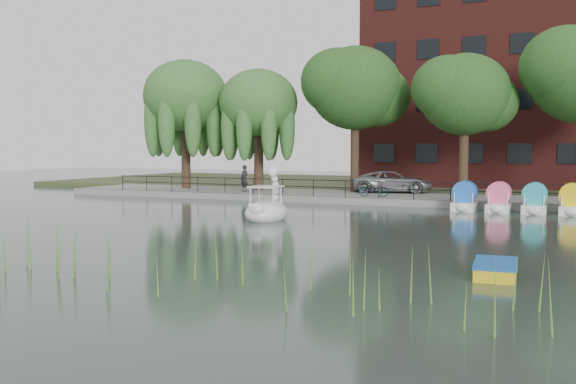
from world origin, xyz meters
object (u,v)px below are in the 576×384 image
Objects in this scene: swan_boat at (267,208)px; minivan at (393,180)px; bicycle at (374,188)px; yellow_rowboat at (495,269)px; pedestrian at (244,176)px.

minivan is at bearing 74.31° from swan_boat.
bicycle is 0.81× the size of yellow_rowboat.
bicycle is 10.33m from swan_boat.
minivan is 24.67m from yellow_rowboat.
yellow_rowboat is (10.94, -9.14, -0.33)m from swan_boat.
bicycle is at bearing 110.18° from yellow_rowboat.
minivan is 2.91× the size of pedestrian.
minivan is 3.78m from bicycle.
bicycle is at bearing 163.73° from minivan.
pedestrian is (-9.06, -3.03, 0.19)m from minivan.
yellow_rowboat is (8.91, -19.26, -0.70)m from bicycle.
pedestrian is 12.90m from swan_boat.
minivan is 2.72× the size of yellow_rowboat.
pedestrian is at bearing 115.59° from swan_boat.
pedestrian is 0.94× the size of yellow_rowboat.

